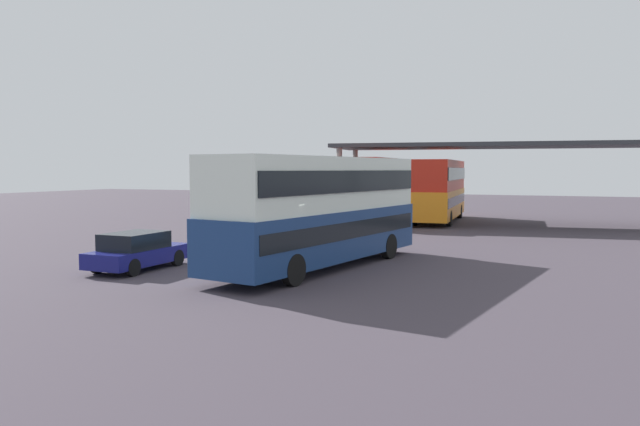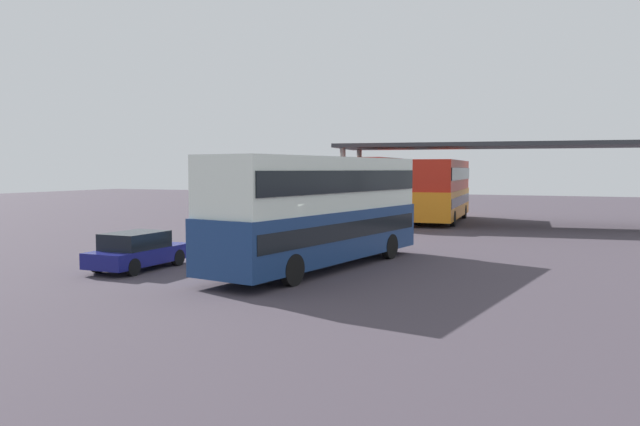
{
  "view_description": "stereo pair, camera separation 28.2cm",
  "coord_description": "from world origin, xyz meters",
  "px_view_note": "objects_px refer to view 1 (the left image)",
  "views": [
    {
      "loc": [
        8.88,
        -18.09,
        3.57
      ],
      "look_at": [
        0.49,
        2.08,
        2.0
      ],
      "focal_mm": 33.96,
      "sensor_mm": 36.0,
      "label": 1
    },
    {
      "loc": [
        9.14,
        -17.98,
        3.57
      ],
      "look_at": [
        0.49,
        2.08,
        2.0
      ],
      "focal_mm": 33.96,
      "sensor_mm": 36.0,
      "label": 2
    }
  ],
  "objects_px": {
    "double_decker_main": "(320,207)",
    "double_decker_mid_row": "(439,188)",
    "parked_hatchback": "(137,251)",
    "double_decker_near_canopy": "(379,187)"
  },
  "relations": [
    {
      "from": "double_decker_near_canopy",
      "to": "double_decker_mid_row",
      "type": "height_order",
      "value": "double_decker_near_canopy"
    },
    {
      "from": "parked_hatchback",
      "to": "double_decker_near_canopy",
      "type": "height_order",
      "value": "double_decker_near_canopy"
    },
    {
      "from": "double_decker_near_canopy",
      "to": "double_decker_mid_row",
      "type": "bearing_deg",
      "value": -75.78
    },
    {
      "from": "double_decker_main",
      "to": "parked_hatchback",
      "type": "relative_size",
      "value": 2.82
    },
    {
      "from": "parked_hatchback",
      "to": "double_decker_main",
      "type": "bearing_deg",
      "value": -63.05
    },
    {
      "from": "parked_hatchback",
      "to": "double_decker_near_canopy",
      "type": "distance_m",
      "value": 23.11
    },
    {
      "from": "double_decker_mid_row",
      "to": "double_decker_near_canopy",
      "type": "bearing_deg",
      "value": 102.87
    },
    {
      "from": "parked_hatchback",
      "to": "double_decker_mid_row",
      "type": "xyz_separation_m",
      "value": [
        5.86,
        24.14,
        1.63
      ]
    },
    {
      "from": "double_decker_main",
      "to": "double_decker_mid_row",
      "type": "xyz_separation_m",
      "value": [
        0.0,
        21.21,
        0.09
      ]
    },
    {
      "from": "double_decker_main",
      "to": "double_decker_near_canopy",
      "type": "relative_size",
      "value": 1.01
    }
  ]
}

